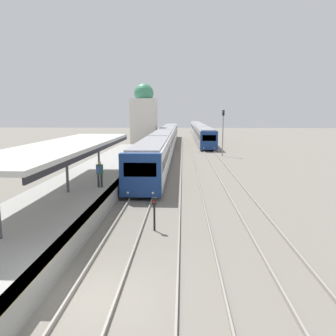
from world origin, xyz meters
name	(u,v)px	position (x,y,z in m)	size (l,w,h in m)	color
ground_plane	(93,299)	(0.00, 0.00, 0.00)	(240.00, 240.00, 0.00)	slate
track_platform_line	(93,297)	(0.00, 0.00, 0.07)	(1.51, 120.00, 0.15)	gray
track_middle_line	(201,299)	(3.24, 0.00, 0.07)	(1.51, 120.00, 0.15)	gray
track_right_line	(312,302)	(6.49, 0.00, 0.07)	(1.51, 120.00, 0.15)	gray
platform_canopy	(66,146)	(-4.05, 9.60, 3.68)	(4.00, 18.20, 2.87)	beige
person_on_platform	(100,172)	(-2.51, 10.92, 1.92)	(0.40, 0.40, 1.66)	#2D2D33
train_near	(165,139)	(0.00, 40.54, 1.76)	(2.67, 58.91, 3.17)	navy
train_far	(199,130)	(6.49, 68.14, 1.73)	(2.57, 58.72, 3.12)	navy
signal_post_near	(154,210)	(1.35, 5.91, 1.02)	(0.20, 0.21, 1.63)	black
signal_mast_far	(223,128)	(7.85, 33.92, 3.68)	(0.28, 0.29, 5.96)	gray
distant_domed_building	(144,117)	(-3.94, 47.00, 4.94)	(4.26, 4.26, 10.50)	silver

